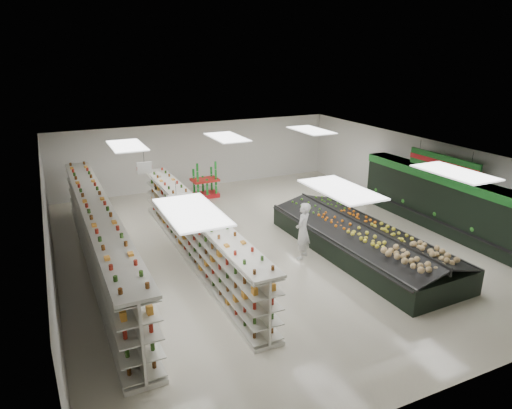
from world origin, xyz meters
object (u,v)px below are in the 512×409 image
gondola_left (100,241)px  shopper_background (162,198)px  produce_island (361,240)px  soda_endcap (205,181)px  gondola_center (196,235)px  shopper_main (303,231)px

gondola_left → shopper_background: size_ratio=6.50×
produce_island → soda_endcap: size_ratio=4.85×
gondola_center → soda_endcap: (2.43, 6.23, -0.09)m
soda_endcap → shopper_main: bearing=-84.2°
gondola_left → gondola_center: gondola_left is taller
soda_endcap → gondola_center: bearing=-111.3°
gondola_left → shopper_main: bearing=-18.5°
shopper_main → shopper_background: shopper_main is taller
soda_endcap → shopper_main: (0.77, -7.59, 0.20)m
gondola_center → shopper_background: shopper_background is taller
produce_island → shopper_background: bearing=131.5°
shopper_main → shopper_background: size_ratio=1.03×
gondola_left → shopper_main: size_ratio=6.31×
produce_island → soda_endcap: (-2.71, 8.15, 0.25)m
soda_endcap → produce_island: bearing=-71.6°
gondola_center → shopper_main: shopper_main is taller
shopper_background → gondola_center: bearing=-178.0°
gondola_center → produce_island: size_ratio=1.41×
soda_endcap → shopper_background: (-2.54, -2.21, 0.18)m
soda_endcap → shopper_main: shopper_main is taller
shopper_background → produce_island: bearing=-138.1°
gondola_center → shopper_background: 4.02m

